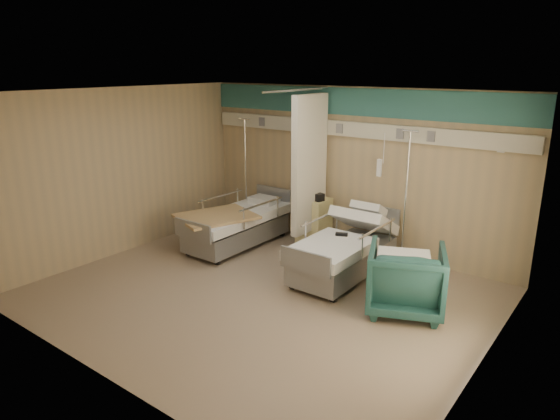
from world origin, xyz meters
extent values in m
cube|color=gray|center=(0.00, 0.00, 0.00)|extent=(6.00, 5.00, 0.00)
cube|color=tan|center=(0.00, 2.50, 1.40)|extent=(6.00, 0.04, 2.80)
cube|color=tan|center=(0.00, -2.50, 1.40)|extent=(6.00, 0.04, 2.80)
cube|color=tan|center=(-3.00, 0.00, 1.40)|extent=(0.04, 5.00, 2.80)
cube|color=tan|center=(3.00, 0.00, 1.40)|extent=(0.04, 5.00, 2.80)
cube|color=white|center=(0.00, 0.00, 2.80)|extent=(6.00, 5.00, 0.04)
cube|color=#2B6665|center=(0.00, 2.48, 2.55)|extent=(6.00, 0.04, 0.45)
cube|color=beige|center=(0.00, 2.45, 2.10)|extent=(5.88, 0.08, 0.25)
cylinder|color=silver|center=(-0.50, 1.60, 2.76)|extent=(0.03, 1.80, 0.03)
cube|color=silver|center=(-0.50, 1.95, 1.51)|extent=(0.12, 0.90, 2.35)
cube|color=beige|center=(-0.55, 2.20, 0.42)|extent=(0.50, 0.48, 0.85)
imported|color=#1B4442|center=(1.82, 0.78, 0.45)|extent=(1.27, 1.28, 0.90)
cube|color=white|center=(1.79, 0.72, 0.94)|extent=(0.86, 0.82, 0.08)
cylinder|color=silver|center=(1.13, 2.26, 0.02)|extent=(0.39, 0.39, 0.03)
cylinder|color=silver|center=(1.13, 2.26, 1.09)|extent=(0.03, 0.03, 2.17)
cylinder|color=silver|center=(1.13, 2.26, 2.17)|extent=(0.26, 0.03, 0.03)
cylinder|color=silver|center=(-2.08, 2.11, 0.02)|extent=(0.39, 0.39, 0.03)
cylinder|color=silver|center=(-2.08, 2.11, 1.08)|extent=(0.03, 0.03, 2.17)
cylinder|color=silver|center=(-2.08, 2.11, 2.17)|extent=(0.26, 0.03, 0.03)
cube|color=black|center=(0.53, 1.32, 0.65)|extent=(0.20, 0.15, 0.04)
cube|color=tan|center=(-1.65, 0.84, 0.65)|extent=(1.36, 1.51, 0.04)
cube|color=black|center=(-0.46, 2.14, 0.92)|extent=(0.27, 0.21, 0.13)
cylinder|color=white|center=(-0.74, 2.29, 0.91)|extent=(0.10, 0.10, 0.12)
camera|label=1|loc=(4.12, -5.00, 3.16)|focal=32.00mm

